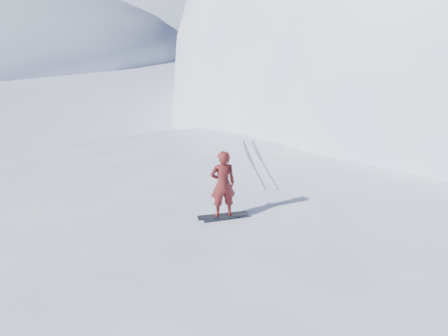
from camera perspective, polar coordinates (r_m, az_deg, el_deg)
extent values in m
plane|color=white|center=(13.57, 12.38, -16.85)|extent=(400.00, 400.00, 0.00)
ellipsoid|color=white|center=(16.19, 14.10, -10.16)|extent=(36.00, 28.00, 4.80)
ellipsoid|color=white|center=(33.95, 23.42, 5.43)|extent=(28.00, 24.00, 18.00)
ellipsoid|color=white|center=(126.47, -16.12, 16.77)|extent=(140.00, 90.00, 36.00)
ellipsoid|color=white|center=(18.45, 3.06, -5.39)|extent=(7.00, 6.30, 1.00)
cube|color=black|center=(12.68, -0.15, -6.23)|extent=(1.50, 0.64, 0.02)
imported|color=maroon|center=(12.26, -0.15, -2.10)|extent=(0.81, 0.63, 1.96)
cube|color=silver|center=(17.16, 3.12, 1.32)|extent=(1.00, 5.93, 0.04)
cube|color=silver|center=(17.18, 4.53, 1.30)|extent=(1.01, 5.93, 0.04)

